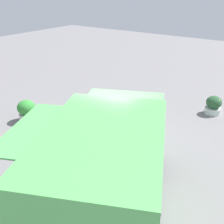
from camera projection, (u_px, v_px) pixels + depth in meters
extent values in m
plane|color=slate|center=(110.00, 151.00, 8.38)|extent=(40.00, 40.00, 0.00)
cube|color=#59BA5B|center=(103.00, 180.00, 5.18)|extent=(3.28, 3.91, 2.06)
cube|color=#59BA5B|center=(123.00, 129.00, 7.38)|extent=(2.43, 2.13, 1.67)
cube|color=#1C212B|center=(127.00, 109.00, 7.87)|extent=(1.55, 0.71, 0.63)
cube|color=black|center=(49.00, 168.00, 5.31)|extent=(0.77, 1.69, 0.72)
cube|color=#5AB65E|center=(30.00, 127.00, 4.99)|extent=(1.36, 2.08, 0.03)
cube|color=black|center=(111.00, 200.00, 6.30)|extent=(3.38, 4.83, 0.24)
cylinder|color=black|center=(156.00, 157.00, 7.32)|extent=(0.55, 0.88, 0.86)
cylinder|color=black|center=(88.00, 150.00, 7.65)|extent=(0.55, 0.88, 0.86)
cylinder|color=silver|center=(28.00, 117.00, 10.16)|extent=(0.57, 0.57, 0.28)
torus|color=silver|center=(27.00, 114.00, 10.11)|extent=(0.60, 0.60, 0.04)
ellipsoid|color=green|center=(26.00, 108.00, 10.00)|extent=(0.65, 0.65, 0.55)
sphere|color=#D03738|center=(23.00, 108.00, 9.73)|extent=(0.08, 0.08, 0.08)
sphere|color=red|center=(32.00, 105.00, 9.93)|extent=(0.05, 0.05, 0.05)
sphere|color=#CD2F43|center=(32.00, 105.00, 9.92)|extent=(0.06, 0.06, 0.06)
sphere|color=#D62847|center=(30.00, 102.00, 10.15)|extent=(0.09, 0.09, 0.09)
cylinder|color=silver|center=(213.00, 111.00, 10.72)|extent=(0.60, 0.60, 0.25)
torus|color=silver|center=(213.00, 108.00, 10.67)|extent=(0.62, 0.62, 0.04)
ellipsoid|color=#2B5633|center=(214.00, 102.00, 10.57)|extent=(0.59, 0.59, 0.50)
sphere|color=#F0DA53|center=(211.00, 102.00, 10.40)|extent=(0.07, 0.07, 0.07)
sphere|color=#F1E647|center=(219.00, 101.00, 10.37)|extent=(0.08, 0.08, 0.08)
sphere|color=#DBF055|center=(219.00, 99.00, 10.51)|extent=(0.06, 0.06, 0.06)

